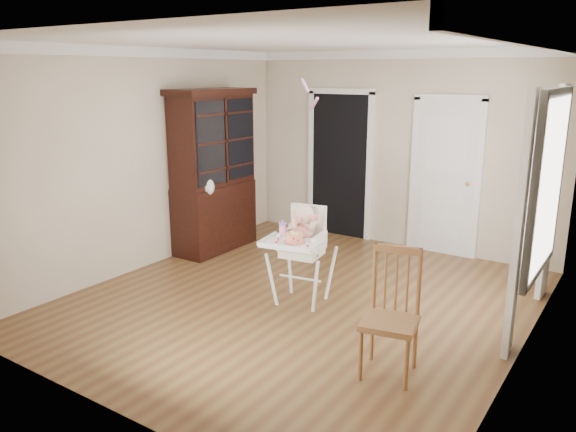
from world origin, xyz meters
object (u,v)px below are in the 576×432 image
Objects in this scene: cake at (294,238)px; sippy_cup at (283,229)px; china_cabinet at (213,171)px; high_chair at (302,244)px; dining_chair at (391,317)px.

cake is 0.26m from sippy_cup.
china_cabinet is at bearing 150.49° from sippy_cup.
sippy_cup is at bearing -29.51° from china_cabinet.
dining_chair reaches higher than high_chair.
sippy_cup is 1.74m from dining_chair.
dining_chair reaches higher than sippy_cup.
sippy_cup is at bearing 143.81° from dining_chair.
dining_chair is (1.38, -0.83, -0.17)m from high_chair.
cake is 0.22× the size of dining_chair.
cake is 2.41m from china_cabinet.
cake is 0.11× the size of china_cabinet.
high_chair is 0.26m from sippy_cup.
cake is at bearing -84.71° from high_chair.
china_cabinet is at bearing 146.20° from high_chair.
cake is at bearing 144.61° from dining_chair.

